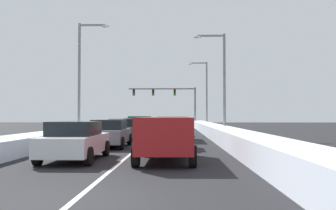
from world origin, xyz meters
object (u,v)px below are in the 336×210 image
Objects in this scene: sedan_maroon_right_lane_second at (168,133)px; street_lamp_left_mid at (83,70)px; sedan_charcoal_center_lane_third at (123,129)px; suv_green_center_lane_fifth at (140,122)px; sedan_navy_right_lane_fourth at (173,127)px; sedan_white_center_lane_nearest at (75,141)px; sedan_silver_center_lane_fourth at (135,127)px; suv_tan_right_lane_third at (173,126)px; suv_red_right_lane_nearest at (166,134)px; traffic_light_gantry at (171,97)px; sedan_black_right_lane_fifth at (171,125)px; street_lamp_right_near at (220,75)px; street_lamp_right_mid at (204,89)px; sedan_gray_center_lane_second at (110,133)px.

street_lamp_left_mid is at bearing 125.16° from sedan_maroon_right_lane_second.
suv_green_center_lane_fifth is at bearing 90.18° from sedan_charcoal_center_lane_third.
sedan_navy_right_lane_fourth and sedan_white_center_lane_nearest have the same top height.
sedan_navy_right_lane_fourth and sedan_silver_center_lane_fourth have the same top height.
sedan_silver_center_lane_fourth is at bearing 120.04° from suv_tan_right_lane_third.
suv_red_right_lane_nearest is 24.40m from suv_green_center_lane_fifth.
sedan_navy_right_lane_fourth is (0.04, 17.71, -0.25)m from suv_red_right_lane_nearest.
sedan_navy_right_lane_fourth is 8.97m from street_lamp_left_mid.
traffic_light_gantry is at bearing 90.67° from sedan_maroon_right_lane_second.
sedan_maroon_right_lane_second and sedan_black_right_lane_fifth have the same top height.
street_lamp_right_near is at bearing -23.22° from sedan_navy_right_lane_fourth.
suv_red_right_lane_nearest is 5.95m from sedan_maroon_right_lane_second.
street_lamp_left_mid reaches higher than suv_red_right_lane_nearest.
suv_green_center_lane_fifth is at bearing 91.88° from sedan_silver_center_lane_fourth.
sedan_black_right_lane_fifth is 21.01m from traffic_light_gantry.
suv_red_right_lane_nearest is at bearing -65.68° from street_lamp_left_mid.
sedan_black_right_lane_fifth is at bearing -89.21° from traffic_light_gantry.
suv_red_right_lane_nearest and suv_green_center_lane_fifth have the same top height.
sedan_black_right_lane_fifth is 11.04m from street_lamp_left_mid.
suv_green_center_lane_fifth is at bearing -121.84° from street_lamp_right_mid.
traffic_light_gantry is (2.80, 37.75, 3.96)m from sedan_gray_center_lane_second.
sedan_gray_center_lane_second is 12.11m from street_lamp_left_mid.
street_lamp_right_near reaches higher than sedan_gray_center_lane_second.
street_lamp_left_mid is at bearing 149.62° from suv_tan_right_lane_third.
sedan_black_right_lane_fifth is 1.00× the size of sedan_charcoal_center_lane_third.
street_lamp_right_near is (3.93, 16.04, 4.01)m from suv_red_right_lane_nearest.
traffic_light_gantry is 8.90m from street_lamp_right_mid.
sedan_silver_center_lane_fourth is 0.53× the size of street_lamp_right_near.
sedan_navy_right_lane_fourth is 7.32m from suv_green_center_lane_fifth.
sedan_silver_center_lane_fourth is 0.48× the size of street_lamp_left_mid.
sedan_white_center_lane_nearest is at bearing 177.91° from suv_red_right_lane_nearest.
sedan_charcoal_center_lane_third is 0.53× the size of street_lamp_right_near.
street_lamp_left_mid reaches higher than traffic_light_gantry.
street_lamp_left_mid reaches higher than sedan_navy_right_lane_fourth.
street_lamp_left_mid is (-7.58, 4.44, 4.55)m from suv_tan_right_lane_third.
street_lamp_right_near is (3.97, 10.10, 4.26)m from sedan_maroon_right_lane_second.
sedan_charcoal_center_lane_third is 7.81m from street_lamp_left_mid.
sedan_gray_center_lane_second is at bearing -94.23° from traffic_light_gantry.
sedan_gray_center_lane_second is at bearing 118.11° from suv_red_right_lane_nearest.
street_lamp_right_mid reaches higher than sedan_charcoal_center_lane_third.
street_lamp_right_mid reaches higher than suv_tan_right_lane_third.
sedan_charcoal_center_lane_third is 9.46m from street_lamp_right_near.
sedan_white_center_lane_nearest is 1.00× the size of sedan_charcoal_center_lane_third.
suv_green_center_lane_fifth is (-3.37, 18.21, 0.25)m from sedan_maroon_right_lane_second.
sedan_gray_center_lane_second is (-3.08, -17.12, 0.00)m from sedan_black_right_lane_fifth.
sedan_maroon_right_lane_second is 1.00× the size of sedan_silver_center_lane_fourth.
sedan_charcoal_center_lane_third is at bearing -48.80° from street_lamp_left_mid.
sedan_silver_center_lane_fourth is at bearing 178.59° from sedan_navy_right_lane_fourth.
sedan_white_center_lane_nearest is at bearing -107.13° from suv_tan_right_lane_third.
street_lamp_right_near is at bearing -47.85° from suv_green_center_lane_fifth.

